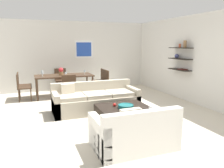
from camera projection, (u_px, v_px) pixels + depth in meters
ground_plane at (102, 114)px, 5.90m from camera, size 18.00×18.00×0.00m
back_wall_unit at (82, 56)px, 9.00m from camera, size 8.40×0.09×2.70m
right_wall_shelf_unit at (184, 59)px, 7.26m from camera, size 0.34×8.20×2.70m
sofa_beige at (95, 101)px, 6.12m from camera, size 2.31×0.90×0.78m
loveseat_white at (134, 132)px, 3.94m from camera, size 1.42×0.90×0.78m
coffee_table at (124, 115)px, 5.21m from camera, size 1.18×1.07×0.38m
decorative_bowl at (126, 106)px, 5.10m from camera, size 0.36×0.36×0.08m
apple_on_coffee_table at (115, 105)px, 5.23m from camera, size 0.08×0.08×0.08m
dining_table at (64, 77)px, 7.80m from camera, size 1.97×0.92×0.75m
dining_chair_left_far at (22, 83)px, 7.54m from camera, size 0.44×0.44×0.88m
dining_chair_right_far at (100, 79)px, 8.51m from camera, size 0.44×0.44×0.88m
dining_chair_left_near at (22, 86)px, 7.16m from camera, size 0.44×0.44×0.88m
dining_chair_right_near at (104, 81)px, 8.12m from camera, size 0.44×0.44×0.88m
dining_chair_head at (61, 78)px, 8.63m from camera, size 0.44×0.44×0.88m
dining_chair_foot at (68, 86)px, 7.03m from camera, size 0.44×0.44×0.88m
wine_glass_foot at (66, 73)px, 7.40m from camera, size 0.07×0.07×0.16m
wine_glass_left_near at (43, 73)px, 7.41m from camera, size 0.06×0.06×0.16m
wine_glass_right_near at (85, 71)px, 7.91m from camera, size 0.07×0.07×0.16m
wine_glass_head at (62, 70)px, 8.13m from camera, size 0.08×0.08×0.17m
wine_glass_left_far at (42, 72)px, 7.62m from camera, size 0.07×0.07×0.18m
centerpiece_vase at (61, 71)px, 7.71m from camera, size 0.16×0.16×0.27m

